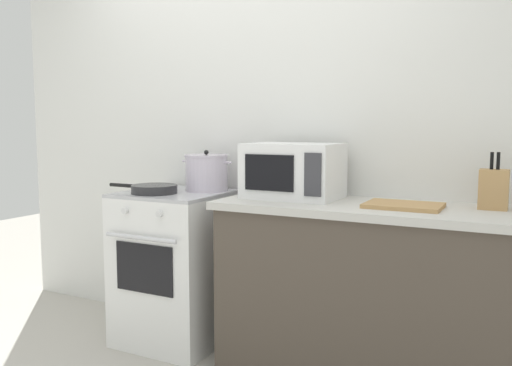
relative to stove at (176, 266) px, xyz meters
name	(u,v)px	position (x,y,z in m)	size (l,w,h in m)	color
back_wall	(299,137)	(0.65, 0.37, 0.79)	(4.40, 0.10, 2.50)	silver
lower_cabinet_right	(380,299)	(1.25, 0.02, -0.02)	(1.64, 0.56, 0.88)	#4C4238
countertop_right	(383,209)	(1.25, 0.02, 0.44)	(1.70, 0.60, 0.04)	beige
stove	(176,266)	(0.00, 0.00, 0.00)	(0.60, 0.64, 0.92)	white
stock_pot	(207,173)	(0.14, 0.13, 0.57)	(0.35, 0.27, 0.25)	silver
frying_pan	(153,189)	(-0.07, -0.12, 0.48)	(0.47, 0.27, 0.05)	#28282B
microwave	(293,171)	(0.74, 0.08, 0.61)	(0.50, 0.37, 0.30)	white
cutting_board	(403,205)	(1.36, 0.00, 0.47)	(0.36, 0.26, 0.02)	tan
knife_block	(494,189)	(1.74, 0.14, 0.56)	(0.13, 0.10, 0.27)	tan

